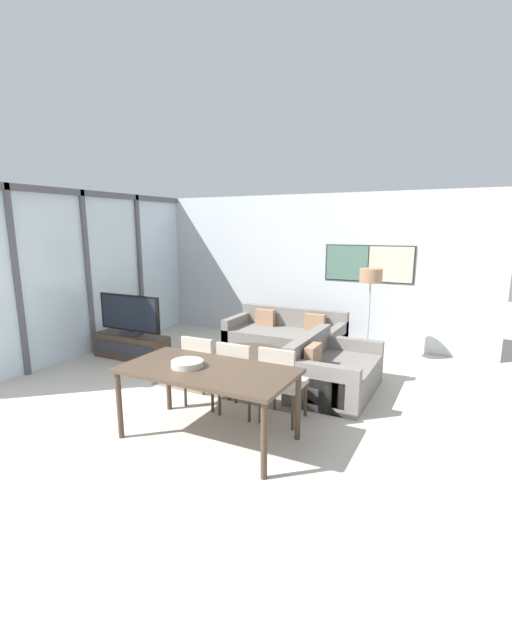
{
  "coord_description": "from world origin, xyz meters",
  "views": [
    {
      "loc": [
        2.93,
        -2.65,
        2.2
      ],
      "look_at": [
        0.35,
        2.46,
        0.95
      ],
      "focal_mm": 24.0,
      "sensor_mm": 36.0,
      "label": 1
    }
  ],
  "objects_px": {
    "television": "(130,315)",
    "floor_lamp": "(371,283)",
    "dining_chair_left": "(203,366)",
    "dining_chair_right": "(281,379)",
    "sofa_main": "(286,338)",
    "dining_table": "(208,375)",
    "dining_chair_centre": "(239,373)",
    "tv_console": "(132,347)",
    "sofa_side": "(330,373)",
    "coffee_table": "(249,359)",
    "fruit_bowl": "(187,363)"
  },
  "relations": [
    {
      "from": "sofa_main",
      "to": "dining_chair_centre",
      "type": "height_order",
      "value": "dining_chair_centre"
    },
    {
      "from": "coffee_table",
      "to": "dining_chair_left",
      "type": "relative_size",
      "value": 1.2
    },
    {
      "from": "dining_chair_left",
      "to": "dining_chair_centre",
      "type": "height_order",
      "value": "same"
    },
    {
      "from": "tv_console",
      "to": "sofa_main",
      "type": "relative_size",
      "value": 0.67
    },
    {
      "from": "tv_console",
      "to": "dining_chair_left",
      "type": "height_order",
      "value": "dining_chair_left"
    },
    {
      "from": "dining_chair_left",
      "to": "tv_console",
      "type": "bearing_deg",
      "value": 153.69
    },
    {
      "from": "dining_chair_right",
      "to": "fruit_bowl",
      "type": "xyz_separation_m",
      "value": [
        -0.74,
        -0.74,
        0.3
      ]
    },
    {
      "from": "dining_chair_centre",
      "to": "dining_chair_right",
      "type": "xyz_separation_m",
      "value": [
        0.52,
        0.03,
        0.0
      ]
    },
    {
      "from": "tv_console",
      "to": "sofa_side",
      "type": "distance_m",
      "value": 3.46
    },
    {
      "from": "television",
      "to": "fruit_bowl",
      "type": "relative_size",
      "value": 3.69
    },
    {
      "from": "dining_chair_left",
      "to": "floor_lamp",
      "type": "relative_size",
      "value": 0.58
    },
    {
      "from": "dining_chair_left",
      "to": "dining_table",
      "type": "bearing_deg",
      "value": -53.3
    },
    {
      "from": "television",
      "to": "dining_table",
      "type": "relative_size",
      "value": 0.69
    },
    {
      "from": "dining_chair_centre",
      "to": "fruit_bowl",
      "type": "relative_size",
      "value": 2.69
    },
    {
      "from": "dining_chair_left",
      "to": "floor_lamp",
      "type": "distance_m",
      "value": 3.15
    },
    {
      "from": "floor_lamp",
      "to": "television",
      "type": "bearing_deg",
      "value": -156.07
    },
    {
      "from": "dining_table",
      "to": "dining_chair_left",
      "type": "xyz_separation_m",
      "value": [
        -0.52,
        0.7,
        -0.19
      ]
    },
    {
      "from": "dining_table",
      "to": "fruit_bowl",
      "type": "xyz_separation_m",
      "value": [
        -0.22,
        -0.04,
        0.11
      ]
    },
    {
      "from": "tv_console",
      "to": "television",
      "type": "height_order",
      "value": "television"
    },
    {
      "from": "dining_chair_centre",
      "to": "sofa_side",
      "type": "bearing_deg",
      "value": 57.78
    },
    {
      "from": "floor_lamp",
      "to": "sofa_side",
      "type": "bearing_deg",
      "value": -95.6
    },
    {
      "from": "television",
      "to": "dining_chair_right",
      "type": "bearing_deg",
      "value": -18.6
    },
    {
      "from": "dining_table",
      "to": "dining_chair_centre",
      "type": "bearing_deg",
      "value": 90.0
    },
    {
      "from": "television",
      "to": "fruit_bowl",
      "type": "bearing_deg",
      "value": -36.26
    },
    {
      "from": "fruit_bowl",
      "to": "television",
      "type": "bearing_deg",
      "value": 143.74
    },
    {
      "from": "sofa_side",
      "to": "coffee_table",
      "type": "relative_size",
      "value": 1.37
    },
    {
      "from": "dining_table",
      "to": "dining_chair_centre",
      "type": "height_order",
      "value": "dining_chair_centre"
    },
    {
      "from": "dining_chair_right",
      "to": "floor_lamp",
      "type": "distance_m",
      "value": 2.84
    },
    {
      "from": "dining_chair_left",
      "to": "dining_chair_right",
      "type": "relative_size",
      "value": 1.0
    },
    {
      "from": "television",
      "to": "floor_lamp",
      "type": "height_order",
      "value": "floor_lamp"
    },
    {
      "from": "coffee_table",
      "to": "floor_lamp",
      "type": "distance_m",
      "value": 2.32
    },
    {
      "from": "dining_chair_centre",
      "to": "fruit_bowl",
      "type": "bearing_deg",
      "value": -107.36
    },
    {
      "from": "tv_console",
      "to": "floor_lamp",
      "type": "xyz_separation_m",
      "value": [
        3.61,
        1.6,
        1.12
      ]
    },
    {
      "from": "dining_chair_right",
      "to": "fruit_bowl",
      "type": "height_order",
      "value": "dining_chair_right"
    },
    {
      "from": "coffee_table",
      "to": "dining_chair_right",
      "type": "distance_m",
      "value": 1.56
    },
    {
      "from": "sofa_side",
      "to": "coffee_table",
      "type": "height_order",
      "value": "sofa_side"
    },
    {
      "from": "dining_chair_right",
      "to": "sofa_main",
      "type": "bearing_deg",
      "value": 111.51
    },
    {
      "from": "dining_chair_left",
      "to": "fruit_bowl",
      "type": "bearing_deg",
      "value": -67.88
    },
    {
      "from": "dining_chair_right",
      "to": "sofa_side",
      "type": "bearing_deg",
      "value": 78.8
    },
    {
      "from": "sofa_side",
      "to": "dining_table",
      "type": "xyz_separation_m",
      "value": [
        -0.75,
        -1.86,
        0.44
      ]
    },
    {
      "from": "sofa_main",
      "to": "fruit_bowl",
      "type": "bearing_deg",
      "value": -85.19
    },
    {
      "from": "tv_console",
      "to": "dining_chair_right",
      "type": "bearing_deg",
      "value": -18.58
    },
    {
      "from": "coffee_table",
      "to": "dining_table",
      "type": "bearing_deg",
      "value": -74.89
    },
    {
      "from": "sofa_main",
      "to": "floor_lamp",
      "type": "relative_size",
      "value": 1.3
    },
    {
      "from": "floor_lamp",
      "to": "dining_chair_left",
      "type": "bearing_deg",
      "value": -117.95
    },
    {
      "from": "dining_table",
      "to": "dining_chair_right",
      "type": "relative_size",
      "value": 2.0
    },
    {
      "from": "sofa_side",
      "to": "dining_chair_left",
      "type": "bearing_deg",
      "value": 132.17
    },
    {
      "from": "dining_table",
      "to": "fruit_bowl",
      "type": "height_order",
      "value": "fruit_bowl"
    },
    {
      "from": "sofa_main",
      "to": "fruit_bowl",
      "type": "height_order",
      "value": "fruit_bowl"
    },
    {
      "from": "sofa_main",
      "to": "floor_lamp",
      "type": "xyz_separation_m",
      "value": [
        1.4,
        0.09,
        1.06
      ]
    }
  ]
}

